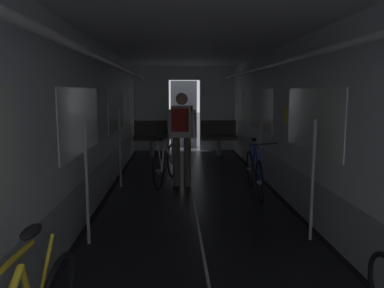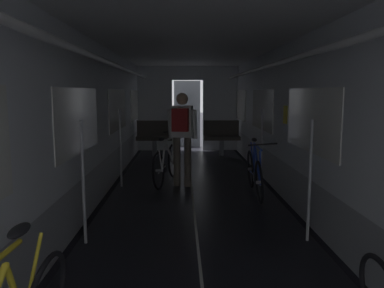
{
  "view_description": "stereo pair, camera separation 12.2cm",
  "coord_description": "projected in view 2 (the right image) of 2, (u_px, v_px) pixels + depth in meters",
  "views": [
    {
      "loc": [
        -0.3,
        -2.03,
        1.7
      ],
      "look_at": [
        0.0,
        4.31,
        0.83
      ],
      "focal_mm": 35.38,
      "sensor_mm": 36.0,
      "label": 1
    },
    {
      "loc": [
        -0.18,
        -2.03,
        1.7
      ],
      "look_at": [
        0.0,
        4.31,
        0.83
      ],
      "focal_mm": 35.38,
      "sensor_mm": 36.0,
      "label": 2
    }
  ],
  "objects": [
    {
      "name": "train_car_shell",
      "position": [
        193.0,
        92.0,
        5.58
      ],
      "size": [
        3.14,
        12.34,
        2.57
      ],
      "color": "black",
      "rests_on": "ground"
    },
    {
      "name": "bench_seat_far_left",
      "position": [
        155.0,
        135.0,
        10.14
      ],
      "size": [
        0.98,
        0.51,
        0.95
      ],
      "color": "gray",
      "rests_on": "ground"
    },
    {
      "name": "bench_seat_far_right",
      "position": [
        221.0,
        135.0,
        10.19
      ],
      "size": [
        0.98,
        0.51,
        0.95
      ],
      "color": "gray",
      "rests_on": "ground"
    },
    {
      "name": "bicycle_blue",
      "position": [
        255.0,
        172.0,
        6.27
      ],
      "size": [
        0.44,
        1.69,
        0.95
      ],
      "color": "black",
      "rests_on": "ground"
    },
    {
      "name": "person_cyclist_aisle",
      "position": [
        182.0,
        131.0,
        6.76
      ],
      "size": [
        0.56,
        0.44,
        1.69
      ],
      "color": "brown",
      "rests_on": "ground"
    },
    {
      "name": "bicycle_white_in_aisle",
      "position": [
        166.0,
        163.0,
        7.09
      ],
      "size": [
        0.58,
        1.66,
        0.94
      ],
      "color": "black",
      "rests_on": "ground"
    }
  ]
}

